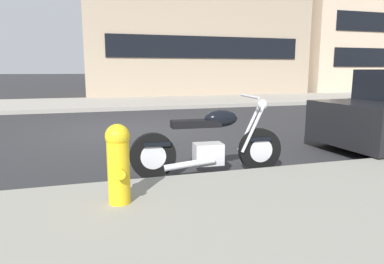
% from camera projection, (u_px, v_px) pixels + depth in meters
% --- Properties ---
extents(ground_plane, '(260.00, 260.00, 0.00)m').
position_uv_depth(ground_plane, '(129.00, 131.00, 8.50)').
color(ground_plane, '#28282B').
extents(sidewalk_far_curb, '(120.00, 5.00, 0.14)m').
position_uv_depth(sidewalk_far_curb, '(346.00, 97.00, 18.22)').
color(sidewalk_far_curb, gray).
rests_on(sidewalk_far_curb, ground).
extents(parking_stall_stripe, '(0.12, 2.20, 0.01)m').
position_uv_depth(parking_stall_stripe, '(158.00, 171.00, 5.09)').
color(parking_stall_stripe, silver).
rests_on(parking_stall_stripe, ground).
extents(parked_motorcycle, '(2.19, 0.62, 1.11)m').
position_uv_depth(parked_motorcycle, '(210.00, 145.00, 4.88)').
color(parked_motorcycle, black).
rests_on(parked_motorcycle, ground).
extents(fire_hydrant, '(0.24, 0.36, 0.80)m').
position_uv_depth(fire_hydrant, '(118.00, 162.00, 3.44)').
color(fire_hydrant, gold).
rests_on(fire_hydrant, sidewalk_near_curb).
extents(townhouse_mid_block, '(12.21, 9.40, 9.97)m').
position_uv_depth(townhouse_mid_block, '(353.00, 21.00, 25.62)').
color(townhouse_mid_block, beige).
rests_on(townhouse_mid_block, ground).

